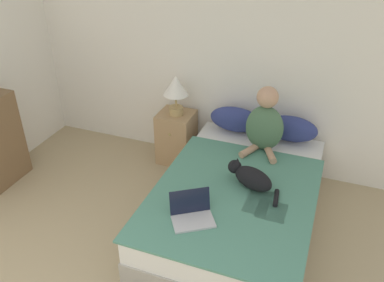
% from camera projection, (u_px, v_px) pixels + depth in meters
% --- Properties ---
extents(wall_back, '(5.63, 0.05, 2.55)m').
position_uv_depth(wall_back, '(228.00, 57.00, 4.39)').
color(wall_back, white).
rests_on(wall_back, ground_plane).
extents(bed, '(1.40, 2.14, 0.51)m').
position_uv_depth(bed, '(237.00, 204.00, 3.84)').
color(bed, '#9E998E').
rests_on(bed, ground_plane).
extents(pillow_near, '(0.56, 0.24, 0.28)m').
position_uv_depth(pillow_near, '(235.00, 119.00, 4.48)').
color(pillow_near, navy).
rests_on(pillow_near, bed).
extents(pillow_far, '(0.56, 0.24, 0.28)m').
position_uv_depth(pillow_far, '(291.00, 129.00, 4.29)').
color(pillow_far, navy).
rests_on(pillow_far, bed).
extents(person_sitting, '(0.39, 0.38, 0.69)m').
position_uv_depth(person_sitting, '(265.00, 124.00, 4.06)').
color(person_sitting, '#476B4C').
rests_on(person_sitting, bed).
extents(cat_tabby, '(0.52, 0.37, 0.20)m').
position_uv_depth(cat_tabby, '(251.00, 177.00, 3.61)').
color(cat_tabby, black).
rests_on(cat_tabby, bed).
extents(laptop_open, '(0.42, 0.40, 0.22)m').
position_uv_depth(laptop_open, '(192.00, 214.00, 3.26)').
color(laptop_open, '#B7B7BC').
rests_on(laptop_open, bed).
extents(nightstand, '(0.40, 0.40, 0.63)m').
position_uv_depth(nightstand, '(177.00, 137.00, 4.82)').
color(nightstand, tan).
rests_on(nightstand, ground_plane).
extents(table_lamp, '(0.28, 0.28, 0.47)m').
position_uv_depth(table_lamp, '(176.00, 89.00, 4.48)').
color(table_lamp, tan).
rests_on(table_lamp, nightstand).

